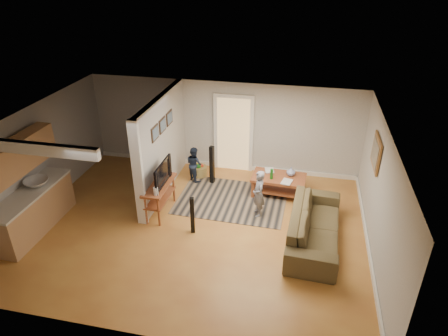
{
  "coord_description": "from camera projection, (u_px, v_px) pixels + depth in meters",
  "views": [
    {
      "loc": [
        2.17,
        -7.03,
        5.36
      ],
      "look_at": [
        0.48,
        0.87,
        1.1
      ],
      "focal_mm": 32.0,
      "sensor_mm": 36.0,
      "label": 1
    }
  ],
  "objects": [
    {
      "name": "child",
      "position": [
        258.0,
        214.0,
        9.41
      ],
      "size": [
        0.41,
        0.49,
        1.14
      ],
      "primitive_type": "imported",
      "rotation": [
        0.0,
        0.0,
        -1.18
      ],
      "color": "slate",
      "rests_on": "ground"
    },
    {
      "name": "room_shell",
      "position": [
        152.0,
        156.0,
        8.87
      ],
      "size": [
        7.54,
        6.02,
        2.52
      ],
      "color": "#A7A4A0",
      "rests_on": "ground"
    },
    {
      "name": "coffee_table",
      "position": [
        279.0,
        180.0,
        10.03
      ],
      "size": [
        1.37,
        0.85,
        0.78
      ],
      "rotation": [
        0.0,
        0.0,
        -0.06
      ],
      "color": "brown",
      "rests_on": "ground"
    },
    {
      "name": "toddler",
      "position": [
        195.0,
        180.0,
        10.89
      ],
      "size": [
        0.59,
        0.58,
        0.96
      ],
      "primitive_type": "imported",
      "rotation": [
        0.0,
        0.0,
        2.47
      ],
      "color": "#1C253A",
      "rests_on": "ground"
    },
    {
      "name": "ground",
      "position": [
        195.0,
        227.0,
        8.99
      ],
      "size": [
        7.5,
        7.5,
        0.0
      ],
      "primitive_type": "plane",
      "color": "#9A5427",
      "rests_on": "ground"
    },
    {
      "name": "toy_basket",
      "position": [
        199.0,
        170.0,
        11.03
      ],
      "size": [
        0.43,
        0.43,
        0.38
      ],
      "color": "#A68A48",
      "rests_on": "ground"
    },
    {
      "name": "tv_console",
      "position": [
        160.0,
        187.0,
        9.18
      ],
      "size": [
        0.46,
        1.22,
        1.05
      ],
      "rotation": [
        0.0,
        0.0,
        -0.0
      ],
      "color": "brown",
      "rests_on": "ground"
    },
    {
      "name": "sofa",
      "position": [
        313.0,
        240.0,
        8.56
      ],
      "size": [
        1.13,
        2.61,
        0.75
      ],
      "primitive_type": "imported",
      "rotation": [
        0.0,
        0.0,
        1.52
      ],
      "color": "#4E4127",
      "rests_on": "ground"
    },
    {
      "name": "speaker_left",
      "position": [
        192.0,
        215.0,
        8.61
      ],
      "size": [
        0.11,
        0.11,
        0.88
      ],
      "primitive_type": "cube",
      "rotation": [
        0.0,
        0.0,
        0.26
      ],
      "color": "black",
      "rests_on": "ground"
    },
    {
      "name": "speaker_right",
      "position": [
        212.0,
        165.0,
        10.51
      ],
      "size": [
        0.13,
        0.13,
        1.06
      ],
      "primitive_type": "cube",
      "rotation": [
        0.0,
        0.0,
        -0.26
      ],
      "color": "black",
      "rests_on": "ground"
    },
    {
      "name": "area_rug",
      "position": [
        232.0,
        200.0,
        9.98
      ],
      "size": [
        2.72,
        2.02,
        0.01
      ],
      "primitive_type": "cube",
      "rotation": [
        0.0,
        0.0,
        -0.03
      ],
      "color": "black",
      "rests_on": "ground"
    }
  ]
}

